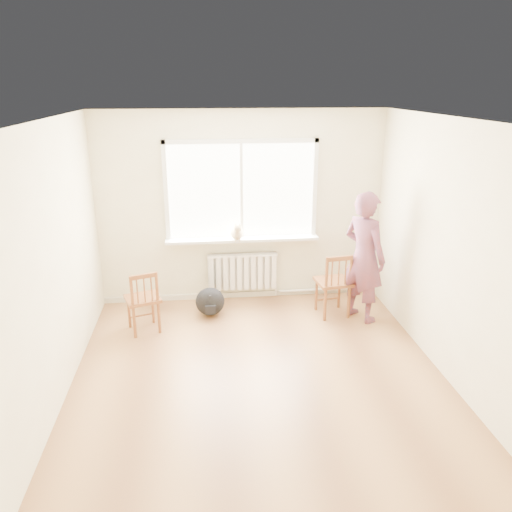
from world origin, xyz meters
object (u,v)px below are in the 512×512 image
object	(u,v)px
cat	(237,232)
backpack	(210,302)
chair_left	(144,302)
chair_right	(334,285)
person	(364,257)

from	to	relation	value
cat	backpack	xyz separation A→B (m)	(-0.41, -0.37, -0.86)
backpack	chair_left	bearing A→B (deg)	-154.68
chair_right	backpack	distance (m)	1.70
chair_right	cat	world-z (taller)	cat
chair_right	cat	xyz separation A→B (m)	(-1.26, 0.58, 0.61)
chair_left	chair_right	xyz separation A→B (m)	(2.51, 0.19, 0.04)
chair_left	person	size ratio (longest dim) A/B	0.48
chair_right	person	size ratio (longest dim) A/B	0.52
chair_left	cat	world-z (taller)	cat
person	cat	world-z (taller)	person
chair_right	person	bearing A→B (deg)	155.64
chair_left	chair_right	size ratio (longest dim) A/B	0.92
chair_right	person	xyz separation A→B (m)	(0.34, -0.11, 0.42)
cat	chair_left	bearing A→B (deg)	-150.04
chair_left	backpack	bearing A→B (deg)	-173.62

